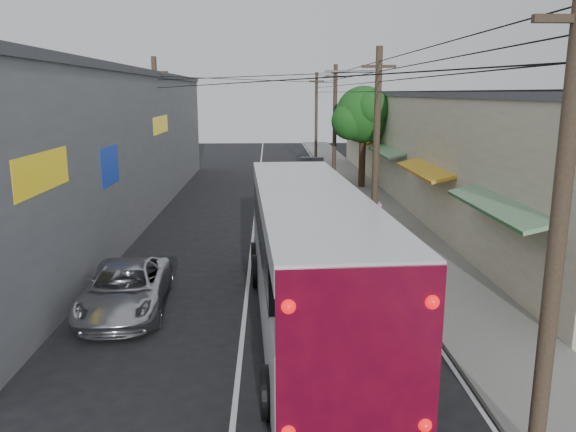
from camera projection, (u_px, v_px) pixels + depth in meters
name	position (u px, v px, depth m)	size (l,w,h in m)	color
ground	(235.00, 404.00, 11.34)	(120.00, 120.00, 0.00)	black
sidewalk	(373.00, 205.00, 31.06)	(3.00, 80.00, 0.12)	slate
building_right	(446.00, 146.00, 32.50)	(7.09, 40.00, 6.25)	beige
building_left	(83.00, 144.00, 27.83)	(7.20, 36.00, 7.25)	gray
utility_poles	(313.00, 131.00, 30.39)	(11.80, 45.28, 8.00)	#473828
street_tree	(364.00, 116.00, 35.95)	(4.40, 4.00, 6.60)	#3F2B19
coach_bus	(309.00, 256.00, 15.00)	(3.44, 12.86, 3.67)	silver
jeepney	(125.00, 288.00, 16.06)	(2.25, 4.89, 1.36)	#B9B9C0
parked_suv	(331.00, 202.00, 28.00)	(2.29, 5.63, 1.63)	#A6A6AE
parked_car_mid	(316.00, 178.00, 36.70)	(1.61, 4.00, 1.36)	#25252A
parked_car_far	(312.00, 169.00, 40.15)	(1.69, 4.85, 1.60)	black
pedestrian_near	(378.00, 219.00, 24.03)	(0.53, 0.35, 1.46)	pink
pedestrian_far	(374.00, 208.00, 26.41)	(0.70, 0.54, 1.44)	#9ABEE1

